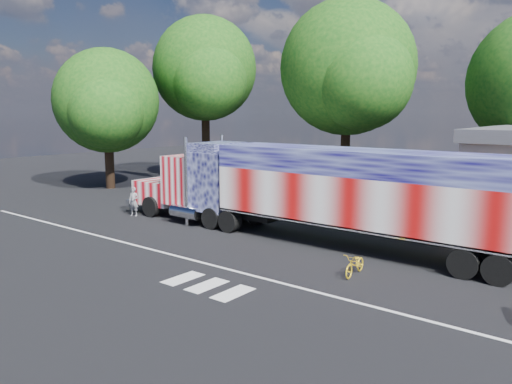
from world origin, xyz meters
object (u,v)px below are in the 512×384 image
Objects in this scene: tree_n_mid at (349,68)px; tree_w_a at (107,101)px; semi_truck at (310,189)px; bicycle at (355,264)px; tree_nw_a at (206,69)px; woman at (134,201)px; coach_bus at (257,174)px.

tree_n_mid is 18.45m from tree_w_a.
semi_truck is 16.90m from tree_n_mid.
tree_w_a is at bearing 158.91° from bicycle.
tree_nw_a reaches higher than bicycle.
tree_w_a reaches higher than woman.
coach_bus is 7.18× the size of bicycle.
semi_truck is 13.72× the size of bicycle.
tree_w_a is at bearing 130.42° from woman.
tree_nw_a is 9.16m from tree_w_a.
bicycle is 0.11× the size of tree_nw_a.
tree_n_mid is at bearing 67.39° from coach_bus.
tree_w_a is at bearing -145.16° from tree_n_mid.
tree_n_mid is 1.32× the size of tree_w_a.
coach_bus is 6.82× the size of woman.
semi_truck is 23.30m from tree_nw_a.
tree_nw_a is 1.31× the size of tree_w_a.
semi_truck is 1.55× the size of tree_n_mid.
semi_truck reaches higher than coach_bus.
tree_w_a is (-24.89, 7.23, 6.32)m from bicycle.
tree_w_a reaches higher than semi_truck.
woman is 15.08m from bicycle.
tree_nw_a reaches higher than woman.
coach_bus is 1.07× the size of tree_w_a.
semi_truck is at bearing -33.71° from tree_nw_a.
tree_n_mid reaches higher than tree_nw_a.
woman is 0.16× the size of tree_w_a.
coach_bus reaches higher than woman.
tree_n_mid is at bearing 9.28° from tree_nw_a.
semi_truck is at bearing -39.12° from coach_bus.
woman reaches higher than bicycle.
bicycle is 0.11× the size of tree_n_mid.
coach_bus is at bearing -28.07° from tree_nw_a.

